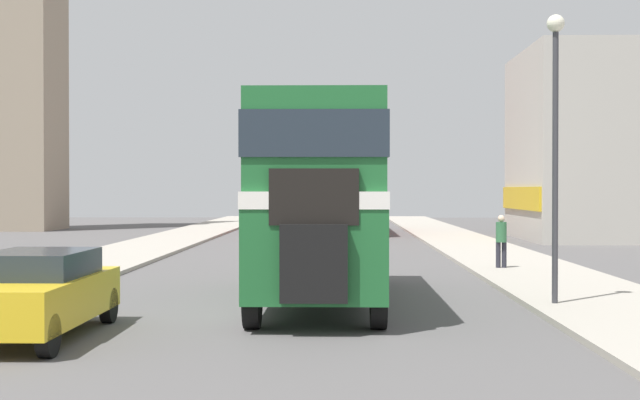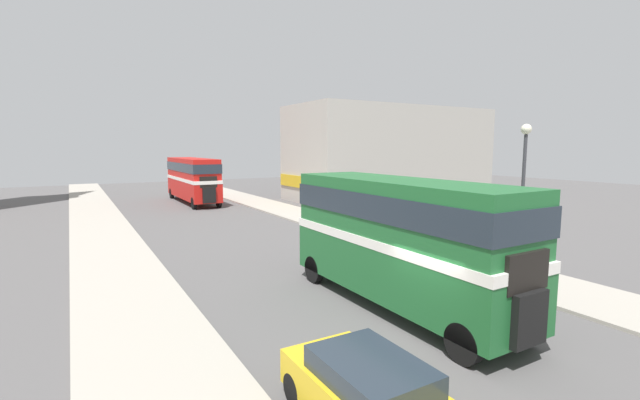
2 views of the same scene
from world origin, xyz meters
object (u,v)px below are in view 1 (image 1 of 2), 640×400
(bus_distant, at_px, (348,189))
(car_parked_near, at_px, (36,293))
(double_decker_bus, at_px, (320,188))
(pedestrian_walking, at_px, (501,238))
(street_lamp, at_px, (555,114))

(bus_distant, height_order, car_parked_near, bus_distant)
(double_decker_bus, xyz_separation_m, bus_distant, (0.88, 30.24, 0.00))
(pedestrian_walking, bearing_deg, bus_distant, 100.61)
(car_parked_near, height_order, street_lamp, street_lamp)
(pedestrian_walking, bearing_deg, street_lamp, -92.72)
(bus_distant, distance_m, car_parked_near, 35.40)
(bus_distant, height_order, pedestrian_walking, bus_distant)
(double_decker_bus, height_order, street_lamp, street_lamp)
(double_decker_bus, distance_m, car_parked_near, 6.77)
(pedestrian_walking, bearing_deg, double_decker_bus, -125.75)
(bus_distant, distance_m, pedestrian_walking, 23.48)
(double_decker_bus, bearing_deg, bus_distant, 88.34)
(car_parked_near, bearing_deg, pedestrian_walking, 50.69)
(bus_distant, bearing_deg, car_parked_near, -98.84)
(car_parked_near, xyz_separation_m, pedestrian_walking, (9.75, 11.91, 0.26))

